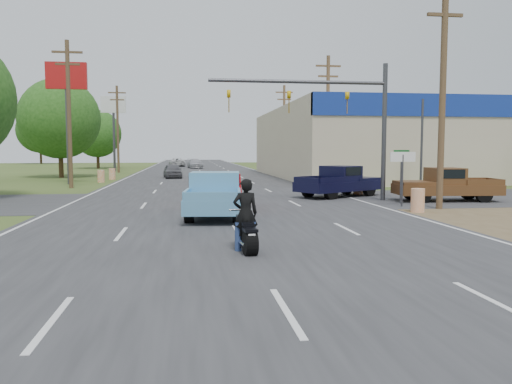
{
  "coord_description": "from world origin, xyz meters",
  "views": [
    {
      "loc": [
        -1.54,
        -7.65,
        2.59
      ],
      "look_at": [
        0.56,
        7.66,
        1.3
      ],
      "focal_mm": 35.0,
      "sensor_mm": 36.0,
      "label": 1
    }
  ],
  "objects": [
    {
      "name": "signal_mast",
      "position": [
        5.82,
        17.0,
        4.8
      ],
      "size": [
        9.12,
        0.4,
        7.0
      ],
      "color": "#3F3F44",
      "rests_on": "ground"
    },
    {
      "name": "street_name_sign",
      "position": [
        8.8,
        15.5,
        1.61
      ],
      "size": [
        0.8,
        0.08,
        2.61
      ],
      "color": "#3F3F44",
      "rests_on": "ground"
    },
    {
      "name": "distant_car_white",
      "position": [
        -3.23,
        73.06,
        0.68
      ],
      "size": [
        2.84,
        5.13,
        1.36
      ],
      "primitive_type": "imported",
      "rotation": [
        0.0,
        0.0,
        3.27
      ],
      "color": "silver",
      "rests_on": "ground"
    },
    {
      "name": "utility_pole_6",
      "position": [
        -9.5,
        52.0,
        5.32
      ],
      "size": [
        2.0,
        0.28,
        10.0
      ],
      "color": "#4C3823",
      "rests_on": "ground"
    },
    {
      "name": "motorcycle",
      "position": [
        -0.08,
        4.89,
        0.45
      ],
      "size": [
        0.62,
        2.01,
        1.02
      ],
      "rotation": [
        0.0,
        0.0,
        0.09
      ],
      "color": "black",
      "rests_on": "ground"
    },
    {
      "name": "distant_car_silver",
      "position": [
        -0.45,
        65.2,
        0.68
      ],
      "size": [
        2.48,
        4.87,
        1.35
      ],
      "primitive_type": "imported",
      "rotation": [
        0.0,
        0.0,
        0.13
      ],
      "color": "#B0B0B5",
      "rests_on": "ground"
    },
    {
      "name": "tree_2",
      "position": [
        -14.2,
        66.0,
        4.95
      ],
      "size": [
        6.72,
        6.72,
        8.32
      ],
      "color": "#422D19",
      "rests_on": "ground"
    },
    {
      "name": "tree_1",
      "position": [
        -13.5,
        42.0,
        5.57
      ],
      "size": [
        7.56,
        7.56,
        9.36
      ],
      "color": "#422D19",
      "rests_on": "ground"
    },
    {
      "name": "tree_6",
      "position": [
        -30.0,
        95.0,
        6.51
      ],
      "size": [
        8.82,
        8.82,
        10.92
      ],
      "color": "#422D19",
      "rests_on": "ground"
    },
    {
      "name": "utility_pole_2",
      "position": [
        9.5,
        31.0,
        5.32
      ],
      "size": [
        2.0,
        0.28,
        10.0
      ],
      "color": "#4C3823",
      "rests_on": "ground"
    },
    {
      "name": "pole_sign_left_near",
      "position": [
        -10.5,
        32.0,
        7.17
      ],
      "size": [
        3.0,
        0.35,
        9.2
      ],
      "color": "#3F3F44",
      "rests_on": "ground"
    },
    {
      "name": "tree_5",
      "position": [
        30.0,
        95.0,
        5.88
      ],
      "size": [
        7.98,
        7.98,
        9.88
      ],
      "color": "#422D19",
      "rests_on": "ground"
    },
    {
      "name": "barrel_1",
      "position": [
        8.4,
        20.5,
        0.5
      ],
      "size": [
        0.56,
        0.56,
        1.0
      ],
      "primitive_type": "cylinder",
      "color": "orange",
      "rests_on": "ground"
    },
    {
      "name": "barrel_3",
      "position": [
        -8.2,
        38.0,
        0.5
      ],
      "size": [
        0.56,
        0.56,
        1.0
      ],
      "primitive_type": "cylinder",
      "color": "orange",
      "rests_on": "ground"
    },
    {
      "name": "red_convertible",
      "position": [
        -0.02,
        14.36,
        0.76
      ],
      "size": [
        1.97,
        4.75,
        1.53
      ],
      "primitive_type": "imported",
      "rotation": [
        0.0,
        0.0,
        -0.08
      ],
      "color": "#9F070A",
      "rests_on": "ground"
    },
    {
      "name": "navy_pickup",
      "position": [
        6.94,
        19.24,
        0.88
      ],
      "size": [
        5.52,
        4.4,
        1.73
      ],
      "rotation": [
        0.0,
        0.0,
        -1.03
      ],
      "color": "black",
      "rests_on": "ground"
    },
    {
      "name": "utility_pole_3",
      "position": [
        9.5,
        49.0,
        5.32
      ],
      "size": [
        2.0,
        0.28,
        10.0
      ],
      "color": "#4C3823",
      "rests_on": "ground"
    },
    {
      "name": "main_road",
      "position": [
        0.0,
        40.0,
        0.01
      ],
      "size": [
        15.0,
        180.0,
        0.02
      ],
      "primitive_type": "cube",
      "color": "#2D2D30",
      "rests_on": "ground"
    },
    {
      "name": "blue_pickup",
      "position": [
        -0.49,
        11.82,
        0.88
      ],
      "size": [
        2.55,
        5.46,
        1.75
      ],
      "rotation": [
        0.0,
        0.0,
        -0.1
      ],
      "color": "black",
      "rests_on": "ground"
    },
    {
      "name": "rider",
      "position": [
        -0.09,
        4.93,
        0.89
      ],
      "size": [
        0.68,
        0.48,
        1.77
      ],
      "primitive_type": "imported",
      "rotation": [
        0.0,
        0.0,
        3.23
      ],
      "color": "black",
      "rests_on": "ground"
    },
    {
      "name": "pole_sign_left_far",
      "position": [
        -10.5,
        56.0,
        7.17
      ],
      "size": [
        3.0,
        0.35,
        9.2
      ],
      "color": "#3F3F44",
      "rests_on": "ground"
    },
    {
      "name": "barrel_0",
      "position": [
        8.0,
        12.0,
        0.5
      ],
      "size": [
        0.56,
        0.56,
        1.0
      ],
      "primitive_type": "cylinder",
      "color": "orange",
      "rests_on": "ground"
    },
    {
      "name": "brown_pickup",
      "position": [
        11.42,
        16.14,
        0.86
      ],
      "size": [
        5.31,
        2.44,
        1.71
      ],
      "rotation": [
        0.0,
        0.0,
        1.48
      ],
      "color": "black",
      "rests_on": "ground"
    },
    {
      "name": "utility_pole_1",
      "position": [
        9.5,
        13.0,
        5.32
      ],
      "size": [
        2.0,
        0.28,
        10.0
      ],
      "color": "#4C3823",
      "rests_on": "ground"
    },
    {
      "name": "ground",
      "position": [
        0.0,
        0.0,
        0.0
      ],
      "size": [
        200.0,
        200.0,
        0.0
      ],
      "primitive_type": "plane",
      "color": "#38481D",
      "rests_on": "ground"
    },
    {
      "name": "distant_car_grey",
      "position": [
        -2.94,
        39.71,
        0.67
      ],
      "size": [
        1.99,
        4.08,
        1.34
      ],
      "primitive_type": "imported",
      "rotation": [
        0.0,
        0.0,
        0.11
      ],
      "color": "#56555A",
      "rests_on": "ground"
    },
    {
      "name": "utility_pole_5",
      "position": [
        -9.5,
        28.0,
        5.32
      ],
      "size": [
        2.0,
        0.28,
        10.0
      ],
      "color": "#4C3823",
      "rests_on": "ground"
    },
    {
      "name": "lane_sign",
      "position": [
        8.2,
        14.0,
        1.9
      ],
      "size": [
        1.2,
        0.08,
        2.52
      ],
      "color": "#3F3F44",
      "rests_on": "ground"
    },
    {
      "name": "barrel_2",
      "position": [
        -8.5,
        34.0,
        0.5
      ],
      "size": [
        0.56,
        0.56,
        1.0
      ],
      "primitive_type": "cylinder",
      "color": "orange",
      "rests_on": "ground"
    },
    {
      "name": "cross_road",
      "position": [
        0.0,
        18.0,
        0.01
      ],
      "size": [
        120.0,
        10.0,
        0.02
      ],
      "primitive_type": "cube",
      "color": "#2D2D30",
      "rests_on": "ground"
    }
  ]
}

